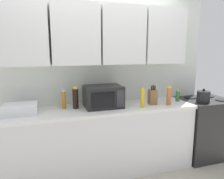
{
  "coord_description": "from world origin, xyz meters",
  "views": [
    {
      "loc": [
        -0.68,
        -2.88,
        1.63
      ],
      "look_at": [
        0.15,
        -0.25,
        1.12
      ],
      "focal_mm": 33.89,
      "sensor_mm": 36.0,
      "label": 1
    }
  ],
  "objects_px": {
    "knife_block": "(153,97)",
    "bottle_yellow_mustard": "(143,98)",
    "dish_rack": "(20,109)",
    "bottle_amber_vinegar": "(64,100)",
    "bottle_soy_dark": "(76,98)",
    "bottle_green_oil": "(178,96)",
    "stove_range": "(203,127)",
    "microwave": "(103,96)",
    "bottle_spice_jar": "(169,96)",
    "kettle": "(203,96)"
  },
  "relations": [
    {
      "from": "knife_block",
      "to": "bottle_yellow_mustard",
      "type": "distance_m",
      "value": 0.23
    },
    {
      "from": "knife_block",
      "to": "dish_rack",
      "type": "bearing_deg",
      "value": 178.48
    },
    {
      "from": "dish_rack",
      "to": "bottle_amber_vinegar",
      "type": "xyz_separation_m",
      "value": [
        0.5,
        0.09,
        0.06
      ]
    },
    {
      "from": "bottle_soy_dark",
      "to": "bottle_green_oil",
      "type": "bearing_deg",
      "value": -2.47
    },
    {
      "from": "stove_range",
      "to": "microwave",
      "type": "distance_m",
      "value": 1.71
    },
    {
      "from": "stove_range",
      "to": "bottle_spice_jar",
      "type": "distance_m",
      "value": 0.93
    },
    {
      "from": "kettle",
      "to": "bottle_yellow_mustard",
      "type": "relative_size",
      "value": 0.73
    },
    {
      "from": "bottle_yellow_mustard",
      "to": "bottle_amber_vinegar",
      "type": "bearing_deg",
      "value": 166.52
    },
    {
      "from": "bottle_yellow_mustard",
      "to": "bottle_spice_jar",
      "type": "xyz_separation_m",
      "value": [
        0.39,
        0.01,
        0.0
      ]
    },
    {
      "from": "microwave",
      "to": "dish_rack",
      "type": "bearing_deg",
      "value": -178.81
    },
    {
      "from": "stove_range",
      "to": "knife_block",
      "type": "height_order",
      "value": "knife_block"
    },
    {
      "from": "bottle_yellow_mustard",
      "to": "bottle_spice_jar",
      "type": "bearing_deg",
      "value": 1.44
    },
    {
      "from": "bottle_soy_dark",
      "to": "bottle_yellow_mustard",
      "type": "relative_size",
      "value": 1.09
    },
    {
      "from": "kettle",
      "to": "bottle_spice_jar",
      "type": "relative_size",
      "value": 0.71
    },
    {
      "from": "bottle_soy_dark",
      "to": "kettle",
      "type": "bearing_deg",
      "value": -7.11
    },
    {
      "from": "bottle_spice_jar",
      "to": "bottle_soy_dark",
      "type": "bearing_deg",
      "value": 170.6
    },
    {
      "from": "stove_range",
      "to": "kettle",
      "type": "xyz_separation_m",
      "value": [
        -0.17,
        -0.14,
        0.54
      ]
    },
    {
      "from": "stove_range",
      "to": "knife_block",
      "type": "distance_m",
      "value": 1.07
    },
    {
      "from": "stove_range",
      "to": "knife_block",
      "type": "relative_size",
      "value": 3.36
    },
    {
      "from": "dish_rack",
      "to": "bottle_amber_vinegar",
      "type": "distance_m",
      "value": 0.51
    },
    {
      "from": "dish_rack",
      "to": "bottle_yellow_mustard",
      "type": "distance_m",
      "value": 1.5
    },
    {
      "from": "knife_block",
      "to": "bottle_green_oil",
      "type": "height_order",
      "value": "knife_block"
    },
    {
      "from": "stove_range",
      "to": "dish_rack",
      "type": "height_order",
      "value": "dish_rack"
    },
    {
      "from": "kettle",
      "to": "bottle_amber_vinegar",
      "type": "distance_m",
      "value": 1.95
    },
    {
      "from": "bottle_amber_vinegar",
      "to": "bottle_yellow_mustard",
      "type": "bearing_deg",
      "value": -13.48
    },
    {
      "from": "kettle",
      "to": "bottle_amber_vinegar",
      "type": "xyz_separation_m",
      "value": [
        -1.93,
        0.25,
        0.03
      ]
    },
    {
      "from": "bottle_spice_jar",
      "to": "knife_block",
      "type": "bearing_deg",
      "value": 153.69
    },
    {
      "from": "microwave",
      "to": "bottle_soy_dark",
      "type": "relative_size",
      "value": 1.73
    },
    {
      "from": "dish_rack",
      "to": "bottle_green_oil",
      "type": "relative_size",
      "value": 2.33
    },
    {
      "from": "stove_range",
      "to": "bottle_soy_dark",
      "type": "bearing_deg",
      "value": 177.58
    },
    {
      "from": "dish_rack",
      "to": "bottle_spice_jar",
      "type": "height_order",
      "value": "bottle_spice_jar"
    },
    {
      "from": "microwave",
      "to": "bottle_green_oil",
      "type": "relative_size",
      "value": 2.94
    },
    {
      "from": "kettle",
      "to": "microwave",
      "type": "distance_m",
      "value": 1.45
    },
    {
      "from": "bottle_spice_jar",
      "to": "bottle_yellow_mustard",
      "type": "bearing_deg",
      "value": -178.56
    },
    {
      "from": "stove_range",
      "to": "dish_rack",
      "type": "xyz_separation_m",
      "value": [
        -2.61,
        0.02,
        0.51
      ]
    },
    {
      "from": "bottle_amber_vinegar",
      "to": "knife_block",
      "type": "bearing_deg",
      "value": -6.26
    },
    {
      "from": "dish_rack",
      "to": "bottle_green_oil",
      "type": "bearing_deg",
      "value": -0.02
    },
    {
      "from": "kettle",
      "to": "microwave",
      "type": "relative_size",
      "value": 0.39
    },
    {
      "from": "bottle_amber_vinegar",
      "to": "bottle_spice_jar",
      "type": "bearing_deg",
      "value": -9.31
    },
    {
      "from": "kettle",
      "to": "knife_block",
      "type": "xyz_separation_m",
      "value": [
        -0.75,
        0.12,
        0.02
      ]
    },
    {
      "from": "bottle_green_oil",
      "to": "bottle_spice_jar",
      "type": "bearing_deg",
      "value": -149.35
    },
    {
      "from": "knife_block",
      "to": "bottle_amber_vinegar",
      "type": "distance_m",
      "value": 1.19
    },
    {
      "from": "microwave",
      "to": "bottle_soy_dark",
      "type": "distance_m",
      "value": 0.36
    },
    {
      "from": "microwave",
      "to": "knife_block",
      "type": "bearing_deg",
      "value": -5.48
    },
    {
      "from": "dish_rack",
      "to": "bottle_green_oil",
      "type": "xyz_separation_m",
      "value": [
        2.12,
        -0.0,
        0.02
      ]
    },
    {
      "from": "bottle_amber_vinegar",
      "to": "bottle_spice_jar",
      "type": "distance_m",
      "value": 1.4
    },
    {
      "from": "kettle",
      "to": "bottle_soy_dark",
      "type": "distance_m",
      "value": 1.8
    },
    {
      "from": "kettle",
      "to": "bottle_spice_jar",
      "type": "bearing_deg",
      "value": 178.04
    },
    {
      "from": "bottle_spice_jar",
      "to": "bottle_green_oil",
      "type": "bearing_deg",
      "value": 30.65
    },
    {
      "from": "bottle_yellow_mustard",
      "to": "bottle_amber_vinegar",
      "type": "xyz_separation_m",
      "value": [
        -0.99,
        0.24,
        -0.0
      ]
    }
  ]
}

